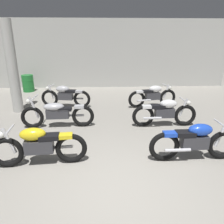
% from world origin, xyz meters
% --- Properties ---
extents(ground_plane, '(60.00, 60.00, 0.00)m').
position_xyz_m(ground_plane, '(0.00, 0.00, 0.00)').
color(ground_plane, gray).
extents(back_wall, '(13.34, 0.24, 3.60)m').
position_xyz_m(back_wall, '(0.00, 8.78, 1.80)').
color(back_wall, '#B2B2AD').
rests_on(back_wall, ground).
extents(support_pillar, '(0.36, 0.36, 3.20)m').
position_xyz_m(support_pillar, '(-3.39, 4.51, 1.60)').
color(support_pillar, '#B2B2AD').
rests_on(support_pillar, ground).
extents(motorcycle_left_row_0, '(1.97, 0.50, 0.88)m').
position_xyz_m(motorcycle_left_row_0, '(-1.61, 0.88, 0.46)').
color(motorcycle_left_row_0, black).
rests_on(motorcycle_left_row_0, ground).
extents(motorcycle_left_row_1, '(2.17, 0.68, 0.97)m').
position_xyz_m(motorcycle_left_row_1, '(-1.63, 2.93, 0.45)').
color(motorcycle_left_row_1, black).
rests_on(motorcycle_left_row_1, ground).
extents(motorcycle_left_row_2, '(1.97, 0.50, 0.88)m').
position_xyz_m(motorcycle_left_row_2, '(-1.72, 5.01, 0.46)').
color(motorcycle_left_row_2, black).
rests_on(motorcycle_left_row_2, ground).
extents(motorcycle_right_row_0, '(1.97, 0.48, 0.88)m').
position_xyz_m(motorcycle_right_row_0, '(1.71, 0.92, 0.46)').
color(motorcycle_right_row_0, black).
rests_on(motorcycle_right_row_0, ground).
extents(motorcycle_right_row_1, '(1.97, 0.48, 0.88)m').
position_xyz_m(motorcycle_right_row_1, '(1.61, 2.86, 0.46)').
color(motorcycle_right_row_1, black).
rests_on(motorcycle_right_row_1, ground).
extents(motorcycle_right_row_2, '(1.96, 0.59, 0.88)m').
position_xyz_m(motorcycle_right_row_2, '(1.71, 4.86, 0.46)').
color(motorcycle_right_row_2, black).
rests_on(motorcycle_right_row_2, ground).
extents(oil_drum, '(0.59, 0.59, 0.85)m').
position_xyz_m(oil_drum, '(-4.06, 7.78, 0.43)').
color(oil_drum, '#1E722D').
rests_on(oil_drum, ground).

